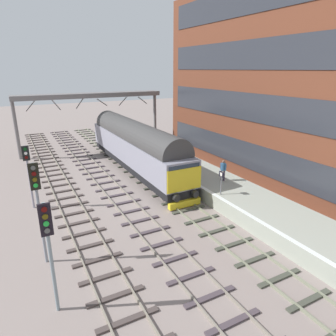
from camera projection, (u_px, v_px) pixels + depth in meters
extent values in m
plane|color=gray|center=(172.00, 198.00, 22.30)|extent=(140.00, 140.00, 0.00)
cube|color=gray|center=(163.00, 199.00, 21.96)|extent=(0.07, 60.00, 0.15)
cube|color=gray|center=(180.00, 195.00, 22.60)|extent=(0.07, 60.00, 0.15)
cube|color=#404338|center=(309.00, 300.00, 12.37)|extent=(2.50, 0.26, 0.09)
cube|color=#404338|center=(279.00, 278.00, 13.69)|extent=(2.50, 0.26, 0.09)
cube|color=#404338|center=(255.00, 259.00, 15.01)|extent=(2.50, 0.26, 0.09)
cube|color=#404338|center=(234.00, 244.00, 16.33)|extent=(2.50, 0.26, 0.09)
cube|color=#404338|center=(217.00, 231.00, 17.66)|extent=(2.50, 0.26, 0.09)
cube|color=#404338|center=(202.00, 220.00, 18.98)|extent=(2.50, 0.26, 0.09)
cube|color=#404338|center=(189.00, 210.00, 20.30)|extent=(2.50, 0.26, 0.09)
cube|color=#404338|center=(177.00, 201.00, 21.63)|extent=(2.50, 0.26, 0.09)
cube|color=#404338|center=(167.00, 193.00, 22.95)|extent=(2.50, 0.26, 0.09)
cube|color=#404338|center=(158.00, 187.00, 24.27)|extent=(2.50, 0.26, 0.09)
cube|color=#404338|center=(150.00, 181.00, 25.60)|extent=(2.50, 0.26, 0.09)
cube|color=#404338|center=(143.00, 175.00, 26.92)|extent=(2.50, 0.26, 0.09)
cube|color=#404338|center=(136.00, 170.00, 28.24)|extent=(2.50, 0.26, 0.09)
cube|color=#404338|center=(130.00, 166.00, 29.57)|extent=(2.50, 0.26, 0.09)
cube|color=#404338|center=(124.00, 161.00, 30.89)|extent=(2.50, 0.26, 0.09)
cube|color=#404338|center=(119.00, 158.00, 32.21)|extent=(2.50, 0.26, 0.09)
cube|color=#404338|center=(115.00, 154.00, 33.54)|extent=(2.50, 0.26, 0.09)
cube|color=#404338|center=(110.00, 151.00, 34.86)|extent=(2.50, 0.26, 0.09)
cube|color=#404338|center=(106.00, 148.00, 36.18)|extent=(2.50, 0.26, 0.09)
cube|color=#404338|center=(103.00, 145.00, 37.51)|extent=(2.50, 0.26, 0.09)
cube|color=#404338|center=(99.00, 142.00, 38.83)|extent=(2.50, 0.26, 0.09)
cube|color=#404338|center=(96.00, 140.00, 40.15)|extent=(2.50, 0.26, 0.09)
cube|color=#404338|center=(93.00, 138.00, 41.47)|extent=(2.50, 0.26, 0.09)
cube|color=#404338|center=(90.00, 136.00, 42.80)|extent=(2.50, 0.26, 0.09)
cube|color=#404338|center=(87.00, 134.00, 44.12)|extent=(2.50, 0.26, 0.09)
cube|color=#404338|center=(85.00, 132.00, 45.44)|extent=(2.50, 0.26, 0.09)
cube|color=#404338|center=(83.00, 130.00, 46.77)|extent=(2.50, 0.26, 0.09)
cube|color=gray|center=(118.00, 209.00, 20.40)|extent=(0.07, 60.00, 0.15)
cube|color=gray|center=(137.00, 204.00, 21.03)|extent=(0.07, 60.00, 0.15)
cube|color=#453A41|center=(233.00, 322.00, 11.30)|extent=(2.50, 0.26, 0.09)
cube|color=#453A41|center=(210.00, 297.00, 12.55)|extent=(2.50, 0.26, 0.09)
cube|color=#453A41|center=(191.00, 276.00, 13.81)|extent=(2.50, 0.26, 0.09)
cube|color=#453A41|center=(175.00, 259.00, 15.07)|extent=(2.50, 0.26, 0.09)
cube|color=#453A41|center=(162.00, 244.00, 16.33)|extent=(2.50, 0.26, 0.09)
cube|color=#453A41|center=(150.00, 232.00, 17.58)|extent=(2.50, 0.26, 0.09)
cube|color=#453A41|center=(140.00, 221.00, 18.84)|extent=(2.50, 0.26, 0.09)
cube|color=#453A41|center=(132.00, 211.00, 20.10)|extent=(2.50, 0.26, 0.09)
cube|color=#453A41|center=(124.00, 203.00, 21.35)|extent=(2.50, 0.26, 0.09)
cube|color=#453A41|center=(117.00, 195.00, 22.61)|extent=(2.50, 0.26, 0.09)
cube|color=#453A41|center=(111.00, 189.00, 23.87)|extent=(2.50, 0.26, 0.09)
cube|color=#453A41|center=(105.00, 183.00, 25.12)|extent=(2.50, 0.26, 0.09)
cube|color=#453A41|center=(101.00, 177.00, 26.38)|extent=(2.50, 0.26, 0.09)
cube|color=#453A41|center=(96.00, 172.00, 27.64)|extent=(2.50, 0.26, 0.09)
cube|color=#453A41|center=(92.00, 168.00, 28.89)|extent=(2.50, 0.26, 0.09)
cube|color=#453A41|center=(88.00, 164.00, 30.15)|extent=(2.50, 0.26, 0.09)
cube|color=#453A41|center=(85.00, 160.00, 31.41)|extent=(2.50, 0.26, 0.09)
cube|color=#453A41|center=(81.00, 156.00, 32.67)|extent=(2.50, 0.26, 0.09)
cube|color=#453A41|center=(78.00, 153.00, 33.92)|extent=(2.50, 0.26, 0.09)
cube|color=#453A41|center=(76.00, 150.00, 35.18)|extent=(2.50, 0.26, 0.09)
cube|color=#453A41|center=(73.00, 147.00, 36.44)|extent=(2.50, 0.26, 0.09)
cube|color=#453A41|center=(71.00, 145.00, 37.69)|extent=(2.50, 0.26, 0.09)
cube|color=#453A41|center=(68.00, 142.00, 38.95)|extent=(2.50, 0.26, 0.09)
cube|color=#453A41|center=(66.00, 140.00, 40.21)|extent=(2.50, 0.26, 0.09)
cube|color=#453A41|center=(64.00, 138.00, 41.46)|extent=(2.50, 0.26, 0.09)
cube|color=#453A41|center=(62.00, 136.00, 42.72)|extent=(2.50, 0.26, 0.09)
cube|color=#453A41|center=(61.00, 134.00, 43.98)|extent=(2.50, 0.26, 0.09)
cube|color=#453A41|center=(59.00, 132.00, 45.24)|extent=(2.50, 0.26, 0.09)
cube|color=gray|center=(65.00, 220.00, 18.84)|extent=(0.07, 60.00, 0.15)
cube|color=gray|center=(88.00, 215.00, 19.48)|extent=(0.07, 60.00, 0.15)
cube|color=#453B38|center=(128.00, 320.00, 11.39)|extent=(2.50, 0.26, 0.09)
cube|color=#453B38|center=(116.00, 296.00, 12.59)|extent=(2.50, 0.26, 0.09)
cube|color=#453B38|center=(106.00, 276.00, 13.78)|extent=(2.50, 0.26, 0.09)
cube|color=#453B38|center=(97.00, 260.00, 14.98)|extent=(2.50, 0.26, 0.09)
cube|color=#453B38|center=(90.00, 246.00, 16.18)|extent=(2.50, 0.26, 0.09)
cube|color=#453B38|center=(84.00, 234.00, 17.38)|extent=(2.50, 0.26, 0.09)
cube|color=#453B38|center=(79.00, 223.00, 18.57)|extent=(2.50, 0.26, 0.09)
cube|color=#453B38|center=(74.00, 214.00, 19.77)|extent=(2.50, 0.26, 0.09)
cube|color=#453B38|center=(70.00, 205.00, 20.97)|extent=(2.50, 0.26, 0.09)
cube|color=#453B38|center=(66.00, 198.00, 22.16)|extent=(2.50, 0.26, 0.09)
cube|color=#453B38|center=(63.00, 191.00, 23.36)|extent=(2.50, 0.26, 0.09)
cube|color=#453B38|center=(60.00, 185.00, 24.56)|extent=(2.50, 0.26, 0.09)
cube|color=#453B38|center=(57.00, 180.00, 25.76)|extent=(2.50, 0.26, 0.09)
cube|color=#453B38|center=(55.00, 175.00, 26.95)|extent=(2.50, 0.26, 0.09)
cube|color=#453B38|center=(52.00, 170.00, 28.15)|extent=(2.50, 0.26, 0.09)
cube|color=#453B38|center=(50.00, 166.00, 29.35)|extent=(2.50, 0.26, 0.09)
cube|color=#453B38|center=(48.00, 162.00, 30.54)|extent=(2.50, 0.26, 0.09)
cube|color=#453B38|center=(47.00, 159.00, 31.74)|extent=(2.50, 0.26, 0.09)
cube|color=#453B38|center=(45.00, 156.00, 32.94)|extent=(2.50, 0.26, 0.09)
cube|color=#453B38|center=(43.00, 153.00, 34.14)|extent=(2.50, 0.26, 0.09)
cube|color=#453B38|center=(42.00, 150.00, 35.33)|extent=(2.50, 0.26, 0.09)
cube|color=#453B38|center=(41.00, 147.00, 36.53)|extent=(2.50, 0.26, 0.09)
cube|color=#453B38|center=(39.00, 145.00, 37.73)|extent=(2.50, 0.26, 0.09)
cube|color=#453B38|center=(38.00, 142.00, 38.92)|extent=(2.50, 0.26, 0.09)
cube|color=#453B38|center=(37.00, 140.00, 40.12)|extent=(2.50, 0.26, 0.09)
cube|color=#453B38|center=(36.00, 138.00, 41.32)|extent=(2.50, 0.26, 0.09)
cube|color=#453B38|center=(35.00, 136.00, 42.52)|extent=(2.50, 0.26, 0.09)
cube|color=#453B38|center=(34.00, 134.00, 43.71)|extent=(2.50, 0.26, 0.09)
cube|color=#9BA092|center=(212.00, 183.00, 23.75)|extent=(4.00, 44.00, 1.00)
cube|color=white|center=(192.00, 181.00, 22.76)|extent=(0.30, 44.00, 0.01)
cube|color=brown|center=(295.00, 84.00, 23.06)|extent=(5.02, 29.81, 16.00)
cube|color=#2D2F37|center=(263.00, 161.00, 23.76)|extent=(0.06, 27.43, 2.24)
cube|color=#2D2F37|center=(268.00, 110.00, 22.50)|extent=(0.06, 27.43, 2.24)
cube|color=#2D2F37|center=(274.00, 53.00, 21.24)|extent=(0.06, 27.43, 2.24)
cube|color=black|center=(136.00, 162.00, 28.04)|extent=(2.56, 17.70, 0.60)
cube|color=gray|center=(135.00, 148.00, 27.61)|extent=(2.70, 17.70, 2.10)
cylinder|color=#3A3939|center=(135.00, 135.00, 27.22)|extent=(2.56, 16.29, 2.57)
cube|color=yellow|center=(184.00, 180.00, 20.21)|extent=(2.65, 0.08, 1.58)
cube|color=#232D3D|center=(184.00, 169.00, 20.00)|extent=(2.38, 0.04, 0.64)
cube|color=#232D3D|center=(148.00, 143.00, 28.13)|extent=(0.04, 12.39, 0.44)
cylinder|color=black|center=(176.00, 198.00, 20.05)|extent=(0.48, 0.35, 0.48)
cylinder|color=black|center=(195.00, 194.00, 20.71)|extent=(0.48, 0.35, 0.48)
cube|color=yellow|center=(184.00, 203.00, 20.71)|extent=(2.43, 0.36, 0.47)
cylinder|color=black|center=(173.00, 192.00, 22.02)|extent=(1.64, 1.04, 1.04)
cylinder|color=black|center=(166.00, 187.00, 22.94)|extent=(1.64, 1.04, 1.04)
cylinder|color=black|center=(160.00, 182.00, 23.86)|extent=(1.64, 1.04, 1.04)
cylinder|color=black|center=(118.00, 152.00, 32.41)|extent=(1.64, 1.04, 1.04)
cylinder|color=black|center=(115.00, 150.00, 33.33)|extent=(1.64, 1.04, 1.04)
cylinder|color=black|center=(112.00, 148.00, 34.25)|extent=(1.64, 1.04, 1.04)
cylinder|color=gray|center=(51.00, 260.00, 11.21)|extent=(0.14, 0.14, 4.68)
cube|color=black|center=(46.00, 220.00, 10.62)|extent=(0.44, 0.10, 1.27)
cylinder|color=#500807|center=(44.00, 209.00, 10.43)|extent=(0.20, 0.06, 0.20)
cylinder|color=#53470A|center=(45.00, 217.00, 10.52)|extent=(0.20, 0.06, 0.20)
cylinder|color=green|center=(46.00, 224.00, 10.61)|extent=(0.20, 0.06, 0.20)
cylinder|color=#50504E|center=(47.00, 231.00, 10.69)|extent=(0.20, 0.06, 0.20)
cylinder|color=gray|center=(40.00, 215.00, 14.11)|extent=(0.14, 0.14, 5.18)
cube|color=black|center=(34.00, 177.00, 13.44)|extent=(0.44, 0.10, 1.27)
cylinder|color=#50504E|center=(33.00, 168.00, 13.25)|extent=(0.20, 0.06, 0.20)
cylinder|color=#500807|center=(34.00, 174.00, 13.34)|extent=(0.20, 0.06, 0.20)
cylinder|color=#53470A|center=(35.00, 180.00, 13.43)|extent=(0.20, 0.06, 0.20)
cylinder|color=green|center=(36.00, 185.00, 13.52)|extent=(0.20, 0.06, 0.20)
cylinder|color=gray|center=(29.00, 178.00, 20.03)|extent=(0.14, 0.14, 4.42)
cube|color=black|center=(26.00, 153.00, 19.44)|extent=(0.44, 0.10, 0.99)
cylinder|color=#0A3E13|center=(25.00, 149.00, 19.29)|extent=(0.20, 0.06, 0.20)
cylinder|color=white|center=(26.00, 153.00, 19.38)|extent=(0.20, 0.06, 0.20)
cylinder|color=#500807|center=(26.00, 157.00, 19.47)|extent=(0.20, 0.06, 0.20)
cylinder|color=slate|center=(221.00, 183.00, 20.14)|extent=(0.08, 0.08, 1.64)
cube|color=black|center=(221.00, 174.00, 19.93)|extent=(0.05, 0.44, 0.36)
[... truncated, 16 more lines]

